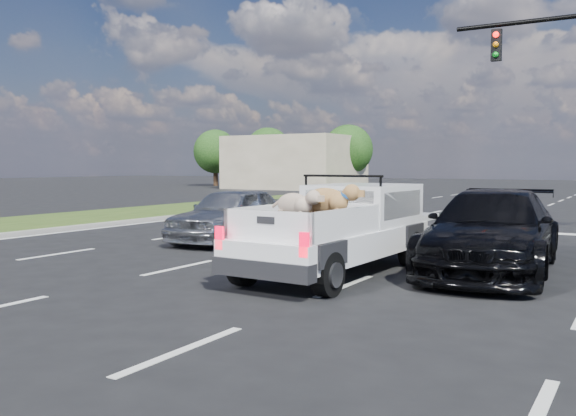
% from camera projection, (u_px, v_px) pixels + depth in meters
% --- Properties ---
extents(ground, '(160.00, 160.00, 0.00)m').
position_uv_depth(ground, '(255.00, 276.00, 10.77)').
color(ground, black).
rests_on(ground, ground).
extents(road_markings, '(17.75, 60.00, 0.01)m').
position_uv_depth(road_markings, '(391.00, 238.00, 16.39)').
color(road_markings, silver).
rests_on(road_markings, ground).
extents(grass_median_left, '(5.00, 60.00, 0.10)m').
position_uv_depth(grass_median_left, '(81.00, 219.00, 21.77)').
color(grass_median_left, '#274013').
rests_on(grass_median_left, ground).
extents(curb_left, '(0.15, 60.00, 0.14)m').
position_uv_depth(curb_left, '(131.00, 222.00, 20.52)').
color(curb_left, gray).
rests_on(curb_left, ground).
extents(building_left, '(10.00, 8.00, 4.40)m').
position_uv_depth(building_left, '(295.00, 163.00, 51.68)').
color(building_left, beige).
rests_on(building_left, ground).
extents(tree_far_a, '(4.20, 4.20, 5.40)m').
position_uv_depth(tree_far_a, '(215.00, 152.00, 58.41)').
color(tree_far_a, '#332114').
rests_on(tree_far_a, ground).
extents(tree_far_b, '(4.20, 4.20, 5.40)m').
position_uv_depth(tree_far_b, '(268.00, 151.00, 55.35)').
color(tree_far_b, '#332114').
rests_on(tree_far_b, ground).
extents(tree_far_c, '(4.20, 4.20, 5.40)m').
position_uv_depth(tree_far_c, '(348.00, 150.00, 51.28)').
color(tree_far_c, '#332114').
rests_on(tree_far_c, ground).
extents(pickup_truck, '(1.95, 4.84, 1.79)m').
position_uv_depth(pickup_truck, '(341.00, 227.00, 11.04)').
color(pickup_truck, black).
rests_on(pickup_truck, ground).
extents(silver_sedan, '(1.90, 4.24, 1.41)m').
position_uv_depth(silver_sedan, '(232.00, 214.00, 15.67)').
color(silver_sedan, '#A7A9AE').
rests_on(silver_sedan, ground).
extents(black_coupe, '(2.47, 5.33, 1.51)m').
position_uv_depth(black_coupe, '(492.00, 231.00, 11.14)').
color(black_coupe, black).
rests_on(black_coupe, ground).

